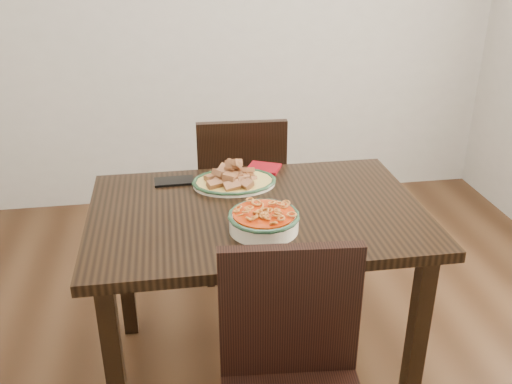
{
  "coord_description": "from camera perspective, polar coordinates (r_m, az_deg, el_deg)",
  "views": [
    {
      "loc": [
        -0.37,
        -1.83,
        1.7
      ],
      "look_at": [
        -0.07,
        0.05,
        0.81
      ],
      "focal_mm": 40.0,
      "sensor_mm": 36.0,
      "label": 1
    }
  ],
  "objects": [
    {
      "name": "noodle_bowl",
      "position": [
        1.95,
        0.78,
        -2.69
      ],
      "size": [
        0.25,
        0.25,
        0.08
      ],
      "color": "white",
      "rests_on": "dining_table"
    },
    {
      "name": "smartphone",
      "position": [
        2.35,
        -8.2,
        1.08
      ],
      "size": [
        0.16,
        0.09,
        0.01
      ],
      "primitive_type": "cube",
      "rotation": [
        0.0,
        0.0,
        0.04
      ],
      "color": "black",
      "rests_on": "dining_table"
    },
    {
      "name": "chair_near",
      "position": [
        1.75,
        3.72,
        -18.39
      ],
      "size": [
        0.45,
        0.45,
        0.89
      ],
      "rotation": [
        0.0,
        0.0,
        -0.08
      ],
      "color": "black",
      "rests_on": "ground"
    },
    {
      "name": "dining_table",
      "position": [
        2.16,
        0.08,
        -3.97
      ],
      "size": [
        1.23,
        0.82,
        0.75
      ],
      "color": "black",
      "rests_on": "ground"
    },
    {
      "name": "floor",
      "position": [
        2.52,
        1.81,
        -17.3
      ],
      "size": [
        3.5,
        3.5,
        0.0
      ],
      "primitive_type": "plane",
      "color": "#351F10",
      "rests_on": "ground"
    },
    {
      "name": "napkin",
      "position": [
        2.45,
        0.79,
        2.42
      ],
      "size": [
        0.17,
        0.16,
        0.01
      ],
      "primitive_type": "cube",
      "rotation": [
        0.0,
        0.0,
        -0.44
      ],
      "color": "maroon",
      "rests_on": "dining_table"
    },
    {
      "name": "chair_far",
      "position": [
        2.86,
        -1.56,
        0.25
      ],
      "size": [
        0.44,
        0.44,
        0.89
      ],
      "rotation": [
        0.0,
        0.0,
        3.1
      ],
      "color": "black",
      "rests_on": "ground"
    },
    {
      "name": "fish_plate",
      "position": [
        2.29,
        -2.2,
        1.75
      ],
      "size": [
        0.33,
        0.26,
        0.11
      ],
      "color": "#EFE7CA",
      "rests_on": "dining_table"
    }
  ]
}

